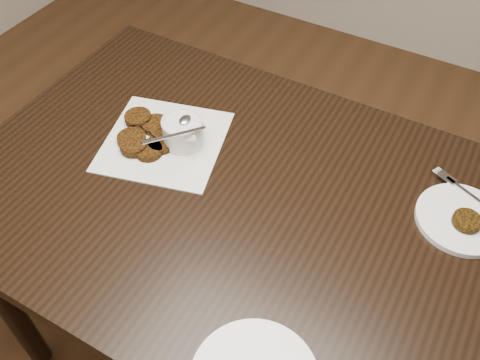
% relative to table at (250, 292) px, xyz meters
% --- Properties ---
extents(table, '(1.28, 0.82, 0.75)m').
position_rel_table_xyz_m(table, '(0.00, 0.00, 0.00)').
color(table, black).
rests_on(table, floor).
extents(napkin, '(0.33, 0.33, 0.00)m').
position_rel_table_xyz_m(napkin, '(-0.26, 0.06, 0.38)').
color(napkin, white).
rests_on(napkin, table).
extents(sauce_ramekin, '(0.15, 0.15, 0.13)m').
position_rel_table_xyz_m(sauce_ramekin, '(-0.22, 0.08, 0.44)').
color(sauce_ramekin, silver).
rests_on(sauce_ramekin, napkin).
extents(patty_cluster, '(0.27, 0.27, 0.02)m').
position_rel_table_xyz_m(patty_cluster, '(-0.30, 0.04, 0.39)').
color(patty_cluster, '#57300B').
rests_on(patty_cluster, napkin).
extents(plate_with_patty, '(0.24, 0.24, 0.03)m').
position_rel_table_xyz_m(plate_with_patty, '(0.39, 0.16, 0.39)').
color(plate_with_patty, white).
rests_on(plate_with_patty, table).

